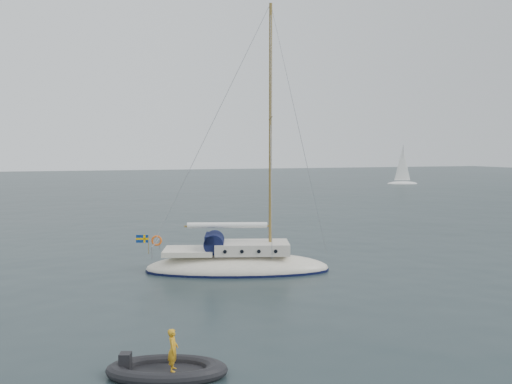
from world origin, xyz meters
name	(u,v)px	position (x,y,z in m)	size (l,w,h in m)	color
ground	(246,275)	(0.00, 0.00, 0.00)	(300.00, 300.00, 0.00)	black
sailboat	(238,251)	(-0.18, 0.97, 1.12)	(10.44, 3.12, 14.86)	white
dinghy	(171,267)	(-3.58, 2.48, 0.15)	(2.43, 1.10, 0.35)	#515156
rib	(166,369)	(-5.73, -10.52, 0.22)	(3.56, 1.62, 1.43)	black
distant_yacht_b	(403,166)	(50.70, 58.99, 3.47)	(6.12, 3.27, 8.12)	white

